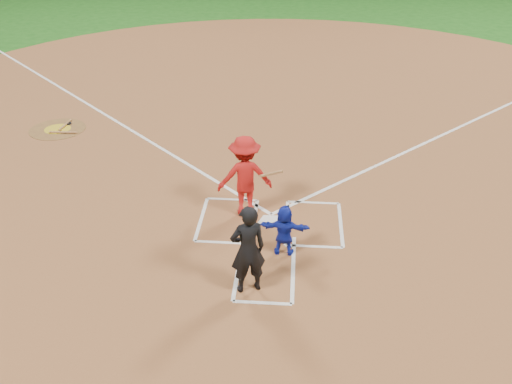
# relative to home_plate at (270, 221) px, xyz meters

# --- Properties ---
(ground) EXTENTS (120.00, 120.00, 0.00)m
(ground) POSITION_rel_home_plate_xyz_m (0.00, 0.00, -0.02)
(ground) COLOR #195314
(ground) RESTS_ON ground
(home_plate_dirt) EXTENTS (28.00, 28.00, 0.01)m
(home_plate_dirt) POSITION_rel_home_plate_xyz_m (0.00, 6.00, -0.01)
(home_plate_dirt) COLOR brown
(home_plate_dirt) RESTS_ON ground
(home_plate) EXTENTS (0.60, 0.60, 0.02)m
(home_plate) POSITION_rel_home_plate_xyz_m (0.00, 0.00, 0.00)
(home_plate) COLOR silver
(home_plate) RESTS_ON home_plate_dirt
(on_deck_circle) EXTENTS (1.70, 1.70, 0.01)m
(on_deck_circle) POSITION_rel_home_plate_xyz_m (-6.83, 4.75, -0.00)
(on_deck_circle) COLOR brown
(on_deck_circle) RESTS_ON home_plate_dirt
(on_deck_logo) EXTENTS (0.80, 0.80, 0.00)m
(on_deck_logo) POSITION_rel_home_plate_xyz_m (-6.83, 4.75, 0.00)
(on_deck_logo) COLOR gold
(on_deck_logo) RESTS_ON on_deck_circle
(on_deck_bat_a) EXTENTS (0.13, 0.84, 0.06)m
(on_deck_bat_a) POSITION_rel_home_plate_xyz_m (-6.68, 5.00, 0.03)
(on_deck_bat_a) COLOR olive
(on_deck_bat_a) RESTS_ON on_deck_circle
(on_deck_bat_c) EXTENTS (0.84, 0.09, 0.06)m
(on_deck_bat_c) POSITION_rel_home_plate_xyz_m (-6.53, 4.45, 0.03)
(on_deck_bat_c) COLOR #946036
(on_deck_bat_c) RESTS_ON on_deck_circle
(bat_weight_donut) EXTENTS (0.19, 0.19, 0.05)m
(bat_weight_donut) POSITION_rel_home_plate_xyz_m (-6.63, 5.15, 0.03)
(bat_weight_donut) COLOR black
(bat_weight_donut) RESTS_ON on_deck_circle
(catcher) EXTENTS (1.05, 0.40, 1.12)m
(catcher) POSITION_rel_home_plate_xyz_m (0.34, -1.18, 0.55)
(catcher) COLOR #1626B3
(catcher) RESTS_ON home_plate_dirt
(umpire) EXTENTS (0.78, 0.65, 1.84)m
(umpire) POSITION_rel_home_plate_xyz_m (-0.30, -2.41, 0.91)
(umpire) COLOR black
(umpire) RESTS_ON home_plate_dirt
(chalk_markings) EXTENTS (28.35, 17.32, 0.01)m
(chalk_markings) POSITION_rel_home_plate_xyz_m (0.00, 5.29, -0.01)
(chalk_markings) COLOR white
(chalk_markings) RESTS_ON home_plate_dirt
(batter_at_plate) EXTENTS (1.54, 1.00, 1.93)m
(batter_at_plate) POSITION_rel_home_plate_xyz_m (-0.61, 0.33, 0.96)
(batter_at_plate) COLOR red
(batter_at_plate) RESTS_ON home_plate_dirt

